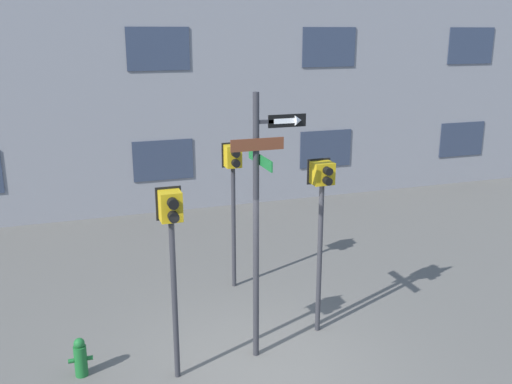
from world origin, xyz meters
The scene contains 6 objects.
ground_plane centered at (0.00, 0.00, 0.00)m, with size 60.00×60.00×0.00m, color #595651.
street_sign_pole centered at (0.12, 0.41, 2.35)m, with size 1.12×0.97×4.01m.
pedestrian_signal_left centered at (-1.19, 0.23, 2.18)m, with size 0.35×0.40×2.80m.
pedestrian_signal_right centered at (1.27, 0.80, 2.25)m, with size 0.38×0.40×2.90m.
pedestrian_signal_across centered at (0.45, 2.88, 2.19)m, with size 0.34×0.40×2.82m.
fire_hydrant centered at (-2.50, 0.71, 0.29)m, with size 0.34×0.18×0.59m.
Camera 1 is at (-2.42, -6.94, 4.81)m, focal length 40.00 mm.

